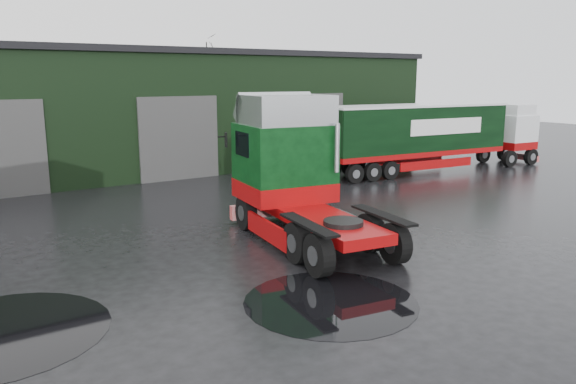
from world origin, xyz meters
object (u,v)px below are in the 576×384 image
object	(u,v)px
hero_tractor	(313,172)
wash_bucket	(309,209)
warehouse	(136,108)
tree_back_b	(193,92)
lorry_right	(416,139)

from	to	relation	value
hero_tractor	wash_bucket	xyz separation A→B (m)	(2.21, 3.28, -2.05)
hero_tractor	wash_bucket	world-z (taller)	hero_tractor
warehouse	tree_back_b	world-z (taller)	tree_back_b
wash_bucket	warehouse	bearing A→B (deg)	94.29
hero_tractor	lorry_right	distance (m)	14.07
hero_tractor	tree_back_b	distance (m)	29.86
warehouse	wash_bucket	bearing A→B (deg)	-85.71
warehouse	hero_tractor	size ratio (longest dim) A/B	4.57
lorry_right	wash_bucket	bearing A→B (deg)	-61.58
tree_back_b	lorry_right	bearing A→B (deg)	-82.19
wash_bucket	tree_back_b	world-z (taller)	tree_back_b
tree_back_b	wash_bucket	bearing A→B (deg)	-105.28
hero_tractor	tree_back_b	bearing A→B (deg)	80.38
hero_tractor	warehouse	bearing A→B (deg)	94.76
lorry_right	warehouse	bearing A→B (deg)	-129.84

